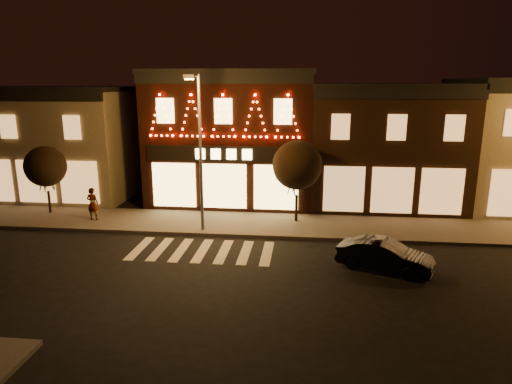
# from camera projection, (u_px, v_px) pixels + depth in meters

# --- Properties ---
(ground) EXTENTS (120.00, 120.00, 0.00)m
(ground) POSITION_uv_depth(u_px,v_px,m) (179.00, 289.00, 16.91)
(ground) COLOR black
(ground) RESTS_ON ground
(sidewalk_far) EXTENTS (44.00, 4.00, 0.15)m
(sidewalk_far) POSITION_uv_depth(u_px,v_px,m) (255.00, 224.00, 24.40)
(sidewalk_far) COLOR #47423D
(sidewalk_far) RESTS_ON ground
(building_left) EXTENTS (12.20, 8.28, 7.30)m
(building_left) POSITION_uv_depth(u_px,v_px,m) (48.00, 141.00, 30.93)
(building_left) COLOR #766A54
(building_left) RESTS_ON ground
(building_pulp) EXTENTS (10.20, 8.34, 8.30)m
(building_pulp) POSITION_uv_depth(u_px,v_px,m) (235.00, 136.00, 29.41)
(building_pulp) COLOR black
(building_pulp) RESTS_ON ground
(building_right_a) EXTENTS (9.20, 8.28, 7.50)m
(building_right_a) POSITION_uv_depth(u_px,v_px,m) (383.00, 144.00, 28.51)
(building_right_a) COLOR #331E11
(building_right_a) RESTS_ON ground
(streetlamp_mid) EXTENTS (0.50, 1.78, 7.82)m
(streetlamp_mid) POSITION_uv_depth(u_px,v_px,m) (199.00, 142.00, 21.99)
(streetlamp_mid) COLOR #59595E
(streetlamp_mid) RESTS_ON sidewalk_far
(tree_left) EXTENTS (2.33, 2.33, 3.90)m
(tree_left) POSITION_uv_depth(u_px,v_px,m) (45.00, 166.00, 25.73)
(tree_left) COLOR black
(tree_left) RESTS_ON sidewalk_far
(tree_right) EXTENTS (2.66, 2.66, 4.45)m
(tree_right) POSITION_uv_depth(u_px,v_px,m) (297.00, 165.00, 24.03)
(tree_right) COLOR black
(tree_right) RESTS_ON sidewalk_far
(dark_sedan) EXTENTS (4.07, 2.69, 1.27)m
(dark_sedan) POSITION_uv_depth(u_px,v_px,m) (385.00, 256.00, 18.50)
(dark_sedan) COLOR black
(dark_sedan) RESTS_ON ground
(pedestrian) EXTENTS (0.70, 0.49, 1.83)m
(pedestrian) POSITION_uv_depth(u_px,v_px,m) (93.00, 204.00, 24.76)
(pedestrian) COLOR gray
(pedestrian) RESTS_ON sidewalk_far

